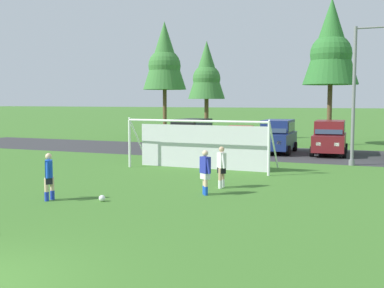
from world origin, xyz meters
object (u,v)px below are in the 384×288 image
parked_car_slot_left (238,139)px  parked_car_slot_center (330,137)px  player_midfield_center (222,167)px  parked_car_slot_center_left (278,136)px  player_striker_near (205,172)px  soccer_ball (102,198)px  soccer_goal (201,143)px  player_defender_far (49,177)px  parked_car_slot_far_left (191,134)px  street_lamp (357,94)px

parked_car_slot_left → parked_car_slot_center: 5.90m
player_midfield_center → parked_car_slot_center_left: size_ratio=0.35×
player_striker_near → parked_car_slot_left: size_ratio=0.38×
soccer_ball → soccer_goal: soccer_goal is taller
player_defender_far → parked_car_slot_far_left: bearing=96.2°
player_striker_near → street_lamp: 11.80m
soccer_ball → parked_car_slot_far_left: parked_car_slot_far_left is taller
soccer_ball → player_striker_near: 3.82m
soccer_goal → player_striker_near: 6.67m
player_defender_far → parked_car_slot_center: bearing=68.3°
player_striker_near → parked_car_slot_center_left: 15.12m
street_lamp → player_defender_far: bearing=-124.1°
soccer_ball → street_lamp: size_ratio=0.03×
parked_car_slot_left → parked_car_slot_center: bearing=5.3°
soccer_goal → player_midfield_center: (2.66, -4.58, -0.47)m
soccer_ball → parked_car_slot_center_left: parked_car_slot_center_left is taller
parked_car_slot_far_left → parked_car_slot_left: bearing=5.5°
soccer_ball → parked_car_slot_center: 18.53m
player_defender_far → soccer_ball: bearing=16.6°
soccer_ball → player_striker_near: bearing=40.8°
soccer_goal → street_lamp: bearing=31.6°
soccer_ball → parked_car_slot_left: bearing=91.3°
parked_car_slot_far_left → player_defender_far: bearing=-83.8°
player_striker_near → player_midfield_center: 1.57m
player_defender_far → parked_car_slot_center_left: bearing=77.7°
parked_car_slot_center_left → street_lamp: (5.19, -4.61, 2.65)m
player_midfield_center → street_lamp: size_ratio=0.23×
soccer_goal → parked_car_slot_left: soccer_goal is taller
player_striker_near → parked_car_slot_center: size_ratio=0.35×
player_midfield_center → street_lamp: (4.43, 8.93, 2.94)m
soccer_ball → player_striker_near: size_ratio=0.13×
soccer_ball → parked_car_slot_left: size_ratio=0.05×
soccer_ball → parked_car_slot_left: parked_car_slot_left is taller
player_striker_near → street_lamp: bearing=66.7°
parked_car_slot_far_left → parked_car_slot_center_left: same height
soccer_ball → parked_car_slot_center: size_ratio=0.05×
player_midfield_center → parked_car_slot_far_left: bearing=117.3°
soccer_goal → street_lamp: (7.08, 4.35, 2.48)m
parked_car_slot_center → player_defender_far: bearing=-111.7°
soccer_ball → parked_car_slot_center_left: size_ratio=0.05×
parked_car_slot_far_left → parked_car_slot_center_left: bearing=7.2°
parked_car_slot_center_left → soccer_ball: bearing=-97.0°
parked_car_slot_left → player_midfield_center: bearing=-75.8°
player_defender_far → parked_car_slot_left: bearing=85.5°
player_striker_near → parked_car_slot_far_left: bearing=114.4°
parked_car_slot_far_left → street_lamp: street_lamp is taller
parked_car_slot_center → street_lamp: (1.88, -4.73, 2.65)m
parked_car_slot_center_left → street_lamp: size_ratio=0.64×
parked_car_slot_center_left → parked_car_slot_left: bearing=-170.5°
player_striker_near → player_defender_far: same height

